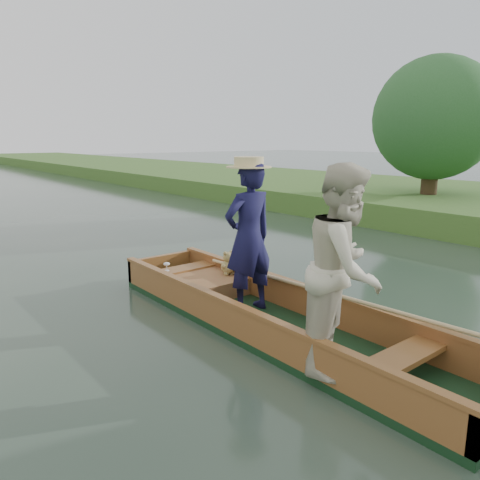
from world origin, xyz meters
TOP-DOWN VIEW (x-y plane):
  - ground at (0.00, 0.00)m, footprint 120.00×120.00m
  - trees_far at (0.47, 4.28)m, footprint 21.00×5.29m
  - punt at (-0.06, -0.27)m, footprint 1.31×5.00m

SIDE VIEW (x-z plane):
  - ground at x=0.00m, z-range 0.00..0.00m
  - punt at x=-0.06m, z-range -0.27..1.66m
  - trees_far at x=0.47m, z-range 0.28..4.58m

